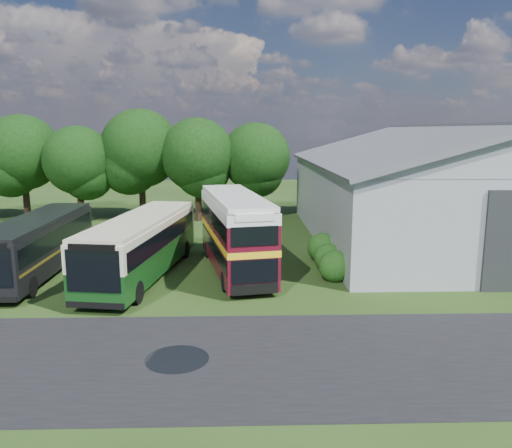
{
  "coord_description": "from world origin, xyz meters",
  "views": [
    {
      "loc": [
        0.76,
        -19.08,
        7.79
      ],
      "look_at": [
        1.54,
        8.0,
        2.66
      ],
      "focal_mm": 35.0,
      "sensor_mm": 36.0,
      "label": 1
    }
  ],
  "objects_px": {
    "bus_green_single": "(142,245)",
    "storage_shed": "(441,182)",
    "bus_maroon_double": "(235,233)",
    "bus_dark_single": "(38,244)"
  },
  "relations": [
    {
      "from": "bus_green_single",
      "to": "storage_shed",
      "type": "bearing_deg",
      "value": 33.24
    },
    {
      "from": "bus_maroon_double",
      "to": "bus_dark_single",
      "type": "height_order",
      "value": "bus_maroon_double"
    },
    {
      "from": "bus_maroon_double",
      "to": "bus_dark_single",
      "type": "bearing_deg",
      "value": 169.99
    },
    {
      "from": "storage_shed",
      "to": "bus_green_single",
      "type": "distance_m",
      "value": 21.68
    },
    {
      "from": "bus_maroon_double",
      "to": "bus_dark_single",
      "type": "xyz_separation_m",
      "value": [
        -10.76,
        -0.16,
        -0.5
      ]
    },
    {
      "from": "bus_green_single",
      "to": "bus_dark_single",
      "type": "height_order",
      "value": "bus_green_single"
    },
    {
      "from": "storage_shed",
      "to": "bus_green_single",
      "type": "relative_size",
      "value": 2.04
    },
    {
      "from": "bus_maroon_double",
      "to": "bus_dark_single",
      "type": "relative_size",
      "value": 0.92
    },
    {
      "from": "storage_shed",
      "to": "bus_dark_single",
      "type": "bearing_deg",
      "value": -161.97
    },
    {
      "from": "bus_dark_single",
      "to": "storage_shed",
      "type": "bearing_deg",
      "value": 17.92
    }
  ]
}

